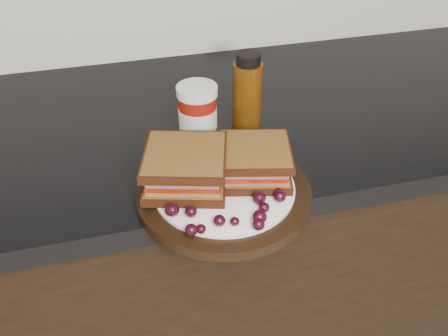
# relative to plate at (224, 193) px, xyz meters

# --- Properties ---
(base_cabinets) EXTENTS (3.96, 0.58, 0.86)m
(base_cabinets) POSITION_rel_plate_xyz_m (-0.08, 0.26, -0.48)
(base_cabinets) COLOR black
(base_cabinets) RESTS_ON ground_plane
(countertop) EXTENTS (3.98, 0.60, 0.04)m
(countertop) POSITION_rel_plate_xyz_m (-0.08, 0.26, -0.03)
(countertop) COLOR black
(countertop) RESTS_ON base_cabinets
(plate) EXTENTS (0.28, 0.28, 0.02)m
(plate) POSITION_rel_plate_xyz_m (0.00, 0.00, 0.00)
(plate) COLOR black
(plate) RESTS_ON countertop
(sandwich_left) EXTENTS (0.16, 0.16, 0.06)m
(sandwich_left) POSITION_rel_plate_xyz_m (-0.06, 0.02, 0.04)
(sandwich_left) COLOR brown
(sandwich_left) RESTS_ON plate
(sandwich_right) EXTENTS (0.14, 0.14, 0.05)m
(sandwich_right) POSITION_rel_plate_xyz_m (0.06, 0.02, 0.04)
(sandwich_right) COLOR brown
(sandwich_right) RESTS_ON plate
(grape_0) EXTENTS (0.02, 0.02, 0.02)m
(grape_0) POSITION_rel_plate_xyz_m (-0.09, -0.05, 0.03)
(grape_0) COLOR black
(grape_0) RESTS_ON plate
(grape_1) EXTENTS (0.02, 0.02, 0.02)m
(grape_1) POSITION_rel_plate_xyz_m (-0.06, -0.06, 0.02)
(grape_1) COLOR black
(grape_1) RESTS_ON plate
(grape_2) EXTENTS (0.02, 0.02, 0.02)m
(grape_2) POSITION_rel_plate_xyz_m (-0.07, -0.09, 0.02)
(grape_2) COLOR black
(grape_2) RESTS_ON plate
(grape_3) EXTENTS (0.01, 0.01, 0.01)m
(grape_3) POSITION_rel_plate_xyz_m (-0.06, -0.09, 0.02)
(grape_3) COLOR black
(grape_3) RESTS_ON plate
(grape_4) EXTENTS (0.02, 0.02, 0.02)m
(grape_4) POSITION_rel_plate_xyz_m (-0.03, -0.08, 0.02)
(grape_4) COLOR black
(grape_4) RESTS_ON plate
(grape_5) EXTENTS (0.01, 0.01, 0.01)m
(grape_5) POSITION_rel_plate_xyz_m (-0.01, -0.09, 0.02)
(grape_5) COLOR black
(grape_5) RESTS_ON plate
(grape_6) EXTENTS (0.02, 0.02, 0.02)m
(grape_6) POSITION_rel_plate_xyz_m (0.02, -0.11, 0.02)
(grape_6) COLOR black
(grape_6) RESTS_ON plate
(grape_7) EXTENTS (0.02, 0.02, 0.02)m
(grape_7) POSITION_rel_plate_xyz_m (0.03, -0.09, 0.03)
(grape_7) COLOR black
(grape_7) RESTS_ON plate
(grape_8) EXTENTS (0.02, 0.02, 0.02)m
(grape_8) POSITION_rel_plate_xyz_m (0.04, -0.07, 0.02)
(grape_8) COLOR black
(grape_8) RESTS_ON plate
(grape_9) EXTENTS (0.02, 0.02, 0.02)m
(grape_9) POSITION_rel_plate_xyz_m (0.04, -0.05, 0.02)
(grape_9) COLOR black
(grape_9) RESTS_ON plate
(grape_10) EXTENTS (0.02, 0.02, 0.02)m
(grape_10) POSITION_rel_plate_xyz_m (0.07, -0.06, 0.02)
(grape_10) COLOR black
(grape_10) RESTS_ON plate
(grape_11) EXTENTS (0.02, 0.02, 0.01)m
(grape_11) POSITION_rel_plate_xyz_m (0.07, -0.04, 0.02)
(grape_11) COLOR black
(grape_11) RESTS_ON plate
(grape_12) EXTENTS (0.02, 0.02, 0.02)m
(grape_12) POSITION_rel_plate_xyz_m (0.09, -0.03, 0.02)
(grape_12) COLOR black
(grape_12) RESTS_ON plate
(grape_13) EXTENTS (0.02, 0.02, 0.02)m
(grape_13) POSITION_rel_plate_xyz_m (0.10, 0.02, 0.02)
(grape_13) COLOR black
(grape_13) RESTS_ON plate
(grape_14) EXTENTS (0.02, 0.02, 0.01)m
(grape_14) POSITION_rel_plate_xyz_m (0.08, 0.02, 0.02)
(grape_14) COLOR black
(grape_14) RESTS_ON plate
(grape_15) EXTENTS (0.02, 0.02, 0.02)m
(grape_15) POSITION_rel_plate_xyz_m (0.05, 0.02, 0.02)
(grape_15) COLOR black
(grape_15) RESTS_ON plate
(grape_16) EXTENTS (0.02, 0.02, 0.02)m
(grape_16) POSITION_rel_plate_xyz_m (-0.04, 0.05, 0.02)
(grape_16) COLOR black
(grape_16) RESTS_ON plate
(grape_17) EXTENTS (0.02, 0.02, 0.02)m
(grape_17) POSITION_rel_plate_xyz_m (-0.05, 0.05, 0.02)
(grape_17) COLOR black
(grape_17) RESTS_ON plate
(grape_18) EXTENTS (0.02, 0.02, 0.02)m
(grape_18) POSITION_rel_plate_xyz_m (-0.07, 0.04, 0.02)
(grape_18) COLOR black
(grape_18) RESTS_ON plate
(grape_19) EXTENTS (0.02, 0.02, 0.02)m
(grape_19) POSITION_rel_plate_xyz_m (-0.08, 0.02, 0.02)
(grape_19) COLOR black
(grape_19) RESTS_ON plate
(grape_20) EXTENTS (0.02, 0.02, 0.02)m
(grape_20) POSITION_rel_plate_xyz_m (-0.06, -0.01, 0.02)
(grape_20) COLOR black
(grape_20) RESTS_ON plate
(grape_21) EXTENTS (0.02, 0.02, 0.02)m
(grape_21) POSITION_rel_plate_xyz_m (-0.07, -0.01, 0.02)
(grape_21) COLOR black
(grape_21) RESTS_ON plate
(grape_22) EXTENTS (0.02, 0.02, 0.01)m
(grape_22) POSITION_rel_plate_xyz_m (-0.05, 0.02, 0.02)
(grape_22) COLOR black
(grape_22) RESTS_ON plate
(grape_23) EXTENTS (0.02, 0.02, 0.02)m
(grape_23) POSITION_rel_plate_xyz_m (-0.08, 0.04, 0.02)
(grape_23) COLOR black
(grape_23) RESTS_ON plate
(grape_24) EXTENTS (0.02, 0.02, 0.01)m
(grape_24) POSITION_rel_plate_xyz_m (-0.07, 0.01, 0.02)
(grape_24) COLOR black
(grape_24) RESTS_ON plate
(condiment_jar) EXTENTS (0.09, 0.09, 0.11)m
(condiment_jar) POSITION_rel_plate_xyz_m (-0.00, 0.18, 0.05)
(condiment_jar) COLOR maroon
(condiment_jar) RESTS_ON countertop
(oil_bottle) EXTENTS (0.07, 0.07, 0.15)m
(oil_bottle) POSITION_rel_plate_xyz_m (0.10, 0.20, 0.07)
(oil_bottle) COLOR #492607
(oil_bottle) RESTS_ON countertop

